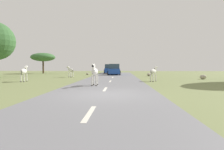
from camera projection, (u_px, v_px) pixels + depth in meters
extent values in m
plane|color=olive|center=(105.00, 95.00, 9.80)|extent=(90.00, 90.00, 0.00)
cube|color=slate|center=(102.00, 95.00, 9.81)|extent=(6.00, 64.00, 0.05)
cube|color=silver|center=(89.00, 113.00, 5.81)|extent=(0.16, 2.00, 0.01)
cube|color=silver|center=(105.00, 89.00, 11.80)|extent=(0.16, 2.00, 0.01)
cube|color=silver|center=(110.00, 81.00, 17.79)|extent=(0.16, 2.00, 0.01)
cube|color=silver|center=(113.00, 77.00, 23.78)|extent=(0.16, 2.00, 0.01)
cube|color=silver|center=(114.00, 75.00, 29.76)|extent=(0.16, 2.00, 0.01)
cube|color=silver|center=(115.00, 73.00, 35.75)|extent=(0.16, 2.00, 0.01)
ellipsoid|color=silver|center=(95.00, 72.00, 14.08)|extent=(0.46, 1.14, 0.54)
cylinder|color=silver|center=(92.00, 80.00, 13.75)|extent=(0.11, 0.11, 0.78)
cylinder|color=#28231E|center=(92.00, 86.00, 13.77)|extent=(0.13, 0.13, 0.05)
cylinder|color=silver|center=(96.00, 81.00, 13.74)|extent=(0.11, 0.11, 0.78)
cylinder|color=#28231E|center=(96.00, 86.00, 13.75)|extent=(0.13, 0.13, 0.05)
cylinder|color=silver|center=(94.00, 80.00, 14.49)|extent=(0.11, 0.11, 0.78)
cylinder|color=#28231E|center=(94.00, 85.00, 14.51)|extent=(0.13, 0.13, 0.05)
cylinder|color=silver|center=(97.00, 80.00, 14.48)|extent=(0.11, 0.11, 0.78)
cylinder|color=#28231E|center=(97.00, 85.00, 14.50)|extent=(0.13, 0.13, 0.05)
cylinder|color=silver|center=(94.00, 68.00, 13.53)|extent=(0.21, 0.41, 0.46)
cube|color=black|center=(94.00, 67.00, 13.52)|extent=(0.04, 0.38, 0.31)
ellipsoid|color=silver|center=(93.00, 66.00, 13.25)|extent=(0.21, 0.50, 0.25)
ellipsoid|color=black|center=(93.00, 66.00, 13.06)|extent=(0.15, 0.17, 0.15)
cone|color=silver|center=(92.00, 64.00, 13.37)|extent=(0.09, 0.09, 0.14)
cone|color=silver|center=(94.00, 64.00, 13.37)|extent=(0.09, 0.09, 0.14)
cylinder|color=black|center=(96.00, 73.00, 14.66)|extent=(0.04, 0.16, 0.46)
ellipsoid|color=silver|center=(71.00, 70.00, 24.93)|extent=(1.03, 1.02, 0.49)
cylinder|color=silver|center=(70.00, 74.00, 25.29)|extent=(0.15, 0.15, 0.71)
cylinder|color=#28231E|center=(70.00, 77.00, 25.31)|extent=(0.17, 0.17, 0.05)
cylinder|color=silver|center=(69.00, 74.00, 25.11)|extent=(0.15, 0.15, 0.71)
cylinder|color=#28231E|center=(69.00, 77.00, 25.12)|extent=(0.17, 0.17, 0.05)
cylinder|color=silver|center=(73.00, 75.00, 24.80)|extent=(0.15, 0.15, 0.71)
cylinder|color=#28231E|center=(73.00, 77.00, 24.81)|extent=(0.17, 0.17, 0.05)
cylinder|color=silver|center=(71.00, 75.00, 24.62)|extent=(0.15, 0.15, 0.71)
cylinder|color=#28231E|center=(71.00, 77.00, 24.63)|extent=(0.17, 0.17, 0.05)
cylinder|color=silver|center=(69.00, 68.00, 25.27)|extent=(0.40, 0.39, 0.42)
cube|color=black|center=(69.00, 68.00, 25.27)|extent=(0.27, 0.27, 0.29)
ellipsoid|color=silver|center=(68.00, 67.00, 25.44)|extent=(0.45, 0.45, 0.23)
ellipsoid|color=black|center=(67.00, 67.00, 25.58)|extent=(0.21, 0.20, 0.14)
cone|color=silver|center=(69.00, 66.00, 25.40)|extent=(0.12, 0.12, 0.13)
cone|color=silver|center=(68.00, 66.00, 25.31)|extent=(0.12, 0.12, 0.13)
cylinder|color=black|center=(73.00, 71.00, 24.55)|extent=(0.13, 0.13, 0.42)
ellipsoid|color=silver|center=(153.00, 72.00, 18.24)|extent=(0.91, 1.12, 0.50)
cylinder|color=silver|center=(156.00, 78.00, 18.48)|extent=(0.15, 0.15, 0.72)
cylinder|color=#28231E|center=(156.00, 81.00, 18.49)|extent=(0.17, 0.17, 0.05)
cylinder|color=silver|center=(153.00, 77.00, 18.63)|extent=(0.15, 0.15, 0.72)
cylinder|color=#28231E|center=(153.00, 81.00, 18.64)|extent=(0.17, 0.17, 0.05)
cylinder|color=silver|center=(153.00, 78.00, 17.90)|extent=(0.15, 0.15, 0.72)
cylinder|color=#28231E|center=(153.00, 81.00, 17.92)|extent=(0.17, 0.17, 0.05)
cylinder|color=silver|center=(150.00, 78.00, 18.05)|extent=(0.15, 0.15, 0.72)
cylinder|color=#28231E|center=(150.00, 81.00, 18.07)|extent=(0.17, 0.17, 0.05)
cylinder|color=silver|center=(155.00, 69.00, 18.64)|extent=(0.36, 0.42, 0.42)
cube|color=black|center=(155.00, 68.00, 18.64)|extent=(0.22, 0.32, 0.29)
ellipsoid|color=silver|center=(156.00, 67.00, 18.84)|extent=(0.41, 0.49, 0.23)
ellipsoid|color=black|center=(157.00, 67.00, 19.00)|extent=(0.20, 0.21, 0.14)
cone|color=silver|center=(156.00, 66.00, 18.70)|extent=(0.12, 0.12, 0.13)
cone|color=silver|center=(155.00, 66.00, 18.78)|extent=(0.12, 0.12, 0.13)
cylinder|color=black|center=(151.00, 73.00, 17.81)|extent=(0.11, 0.15, 0.43)
ellipsoid|color=silver|center=(24.00, 71.00, 17.99)|extent=(0.57, 1.14, 0.52)
cylinder|color=silver|center=(27.00, 77.00, 18.39)|extent=(0.12, 0.12, 0.75)
cylinder|color=#28231E|center=(27.00, 81.00, 18.40)|extent=(0.14, 0.14, 0.05)
cylinder|color=silver|center=(24.00, 77.00, 18.36)|extent=(0.12, 0.12, 0.75)
cylinder|color=#28231E|center=(24.00, 81.00, 18.38)|extent=(0.14, 0.14, 0.05)
cylinder|color=silver|center=(24.00, 78.00, 17.67)|extent=(0.12, 0.12, 0.75)
cylinder|color=#28231E|center=(24.00, 82.00, 17.69)|extent=(0.14, 0.14, 0.05)
cylinder|color=silver|center=(21.00, 78.00, 17.65)|extent=(0.12, 0.12, 0.75)
cylinder|color=#28231E|center=(21.00, 82.00, 17.66)|extent=(0.14, 0.14, 0.05)
cylinder|color=silver|center=(26.00, 68.00, 18.50)|extent=(0.25, 0.41, 0.44)
cube|color=black|center=(26.00, 67.00, 18.49)|extent=(0.08, 0.37, 0.30)
ellipsoid|color=silver|center=(27.00, 67.00, 18.75)|extent=(0.26, 0.50, 0.24)
ellipsoid|color=black|center=(27.00, 67.00, 18.94)|extent=(0.16, 0.18, 0.14)
cone|color=silver|center=(27.00, 65.00, 18.63)|extent=(0.10, 0.10, 0.14)
cone|color=silver|center=(25.00, 65.00, 18.62)|extent=(0.10, 0.10, 0.14)
cylinder|color=black|center=(21.00, 73.00, 17.45)|extent=(0.06, 0.16, 0.44)
cube|color=#1E479E|center=(109.00, 70.00, 37.00)|extent=(2.13, 4.33, 0.80)
cube|color=#334751|center=(109.00, 66.00, 36.76)|extent=(1.81, 2.32, 0.76)
cube|color=black|center=(109.00, 71.00, 39.17)|extent=(1.72, 0.30, 0.24)
cylinder|color=black|center=(113.00, 71.00, 38.39)|extent=(0.27, 0.70, 0.68)
cylinder|color=black|center=(104.00, 71.00, 38.33)|extent=(0.27, 0.70, 0.68)
cylinder|color=black|center=(114.00, 72.00, 35.70)|extent=(0.27, 0.70, 0.68)
cylinder|color=black|center=(104.00, 72.00, 35.63)|extent=(0.27, 0.70, 0.68)
cube|color=#1E479E|center=(114.00, 71.00, 30.95)|extent=(1.87, 4.23, 0.80)
cube|color=#334751|center=(114.00, 66.00, 30.72)|extent=(1.68, 2.23, 0.76)
cube|color=black|center=(114.00, 72.00, 33.12)|extent=(1.71, 0.19, 0.24)
cylinder|color=black|center=(120.00, 72.00, 32.29)|extent=(0.23, 0.68, 0.68)
cylinder|color=black|center=(109.00, 72.00, 32.34)|extent=(0.23, 0.68, 0.68)
cylinder|color=black|center=(120.00, 73.00, 29.59)|extent=(0.23, 0.68, 0.68)
cylinder|color=black|center=(108.00, 73.00, 29.64)|extent=(0.23, 0.68, 0.68)
cylinder|color=#4C3823|center=(43.00, 67.00, 37.50)|extent=(0.30, 0.30, 2.36)
ellipsoid|color=#386633|center=(43.00, 57.00, 37.40)|extent=(4.65, 4.65, 1.63)
ellipsoid|color=#A89E8C|center=(87.00, 74.00, 31.37)|extent=(0.47, 0.39, 0.35)
ellipsoid|color=#A89E8C|center=(149.00, 75.00, 27.98)|extent=(0.63, 0.69, 0.43)
ellipsoid|color=#A89E8C|center=(203.00, 77.00, 21.36)|extent=(0.72, 0.54, 0.50)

